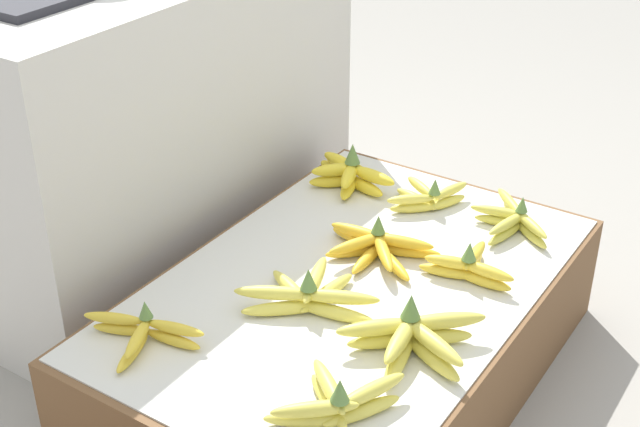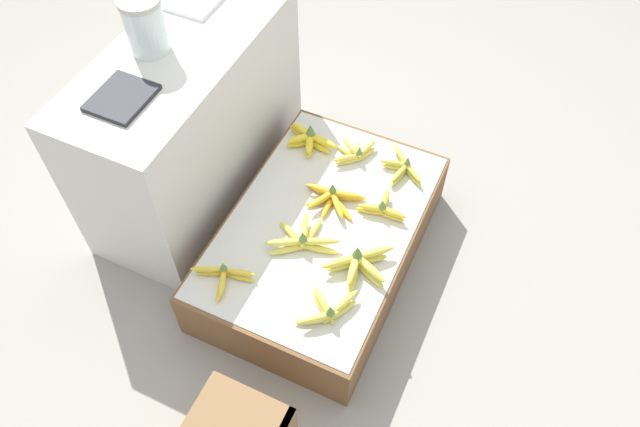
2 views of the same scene
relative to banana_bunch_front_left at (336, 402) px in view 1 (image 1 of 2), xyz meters
name	(u,v)px [view 1 (image 1 of 2)]	position (x,y,z in m)	size (l,w,h in m)	color
ground_plane	(349,379)	(0.35, 0.19, -0.29)	(10.00, 10.00, 0.00)	gray
display_platform	(350,332)	(0.35, 0.19, -0.16)	(1.08, 0.71, 0.26)	brown
back_vendor_table	(154,129)	(0.50, 0.85, 0.10)	(1.08, 0.46, 0.76)	beige
banana_bunch_front_left	(336,402)	(0.00, 0.00, 0.00)	(0.22, 0.18, 0.10)	#DBCC4C
banana_bunch_front_midleft	(413,338)	(0.22, -0.03, 0.00)	(0.25, 0.25, 0.11)	#DBCC4C
banana_bunch_front_midright	(470,266)	(0.50, -0.01, 0.00)	(0.14, 0.20, 0.09)	gold
banana_bunch_front_right	(513,220)	(0.73, -0.01, -0.01)	(0.22, 0.21, 0.08)	gold
banana_bunch_middle_midleft	(309,295)	(0.23, 0.21, 0.00)	(0.24, 0.27, 0.10)	#DBCC4C
banana_bunch_middle_midright	(377,247)	(0.46, 0.19, 0.00)	(0.18, 0.26, 0.09)	gold
banana_bunch_middle_right	(428,197)	(0.73, 0.20, -0.01)	(0.19, 0.16, 0.08)	#DBCC4C
banana_bunch_back_left	(143,332)	(-0.03, 0.40, -0.01)	(0.16, 0.24, 0.08)	gold
banana_bunch_back_right	(348,174)	(0.70, 0.41, 0.01)	(0.16, 0.25, 0.11)	yellow
foam_tray_dark	(28,0)	(0.20, 0.86, 0.49)	(0.21, 0.18, 0.02)	#232328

